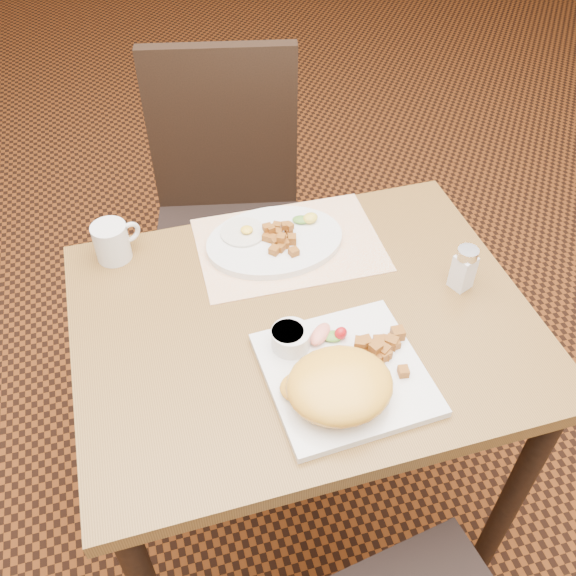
% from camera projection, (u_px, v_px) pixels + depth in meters
% --- Properties ---
extents(ground, '(8.00, 8.00, 0.00)m').
position_uv_depth(ground, '(299.00, 497.00, 1.80)').
color(ground, black).
rests_on(ground, ground).
extents(table, '(0.90, 0.70, 0.75)m').
position_uv_depth(table, '(303.00, 353.00, 1.35)').
color(table, brown).
rests_on(table, ground).
extents(chair_far, '(0.50, 0.51, 0.97)m').
position_uv_depth(chair_far, '(227.00, 206.00, 1.86)').
color(chair_far, black).
rests_on(chair_far, ground).
extents(placemat, '(0.41, 0.29, 0.00)m').
position_uv_depth(placemat, '(289.00, 245.00, 1.42)').
color(placemat, white).
rests_on(placemat, table).
extents(plate_square, '(0.29, 0.29, 0.02)m').
position_uv_depth(plate_square, '(345.00, 374.00, 1.16)').
color(plate_square, silver).
rests_on(plate_square, table).
extents(plate_oval, '(0.31, 0.23, 0.02)m').
position_uv_depth(plate_oval, '(275.00, 241.00, 1.41)').
color(plate_oval, silver).
rests_on(plate_oval, placemat).
extents(hollandaise_mound, '(0.19, 0.17, 0.07)m').
position_uv_depth(hollandaise_mound, '(338.00, 386.00, 1.09)').
color(hollandaise_mound, yellow).
rests_on(hollandaise_mound, plate_square).
extents(ramekin, '(0.07, 0.07, 0.04)m').
position_uv_depth(ramekin, '(290.00, 338.00, 1.18)').
color(ramekin, silver).
rests_on(ramekin, plate_square).
extents(garnish_sq, '(0.08, 0.06, 0.03)m').
position_uv_depth(garnish_sq, '(328.00, 334.00, 1.20)').
color(garnish_sq, '#387223').
rests_on(garnish_sq, plate_square).
extents(fried_egg, '(0.10, 0.10, 0.02)m').
position_uv_depth(fried_egg, '(243.00, 232.00, 1.42)').
color(fried_egg, white).
rests_on(fried_egg, plate_oval).
extents(garnish_ov, '(0.07, 0.04, 0.02)m').
position_uv_depth(garnish_ov, '(307.00, 219.00, 1.44)').
color(garnish_ov, '#387223').
rests_on(garnish_ov, plate_oval).
extents(salt_shaker, '(0.05, 0.05, 0.10)m').
position_uv_depth(salt_shaker, '(464.00, 268.00, 1.30)').
color(salt_shaker, white).
rests_on(salt_shaker, table).
extents(coffee_mug, '(0.10, 0.07, 0.08)m').
position_uv_depth(coffee_mug, '(113.00, 241.00, 1.37)').
color(coffee_mug, silver).
rests_on(coffee_mug, table).
extents(home_fries_sq, '(0.11, 0.11, 0.03)m').
position_uv_depth(home_fries_sq, '(382.00, 348.00, 1.18)').
color(home_fries_sq, '#9F5A19').
rests_on(home_fries_sq, plate_square).
extents(home_fries_ov, '(0.08, 0.12, 0.03)m').
position_uv_depth(home_fries_ov, '(280.00, 238.00, 1.39)').
color(home_fries_ov, '#9F5A19').
rests_on(home_fries_ov, plate_oval).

